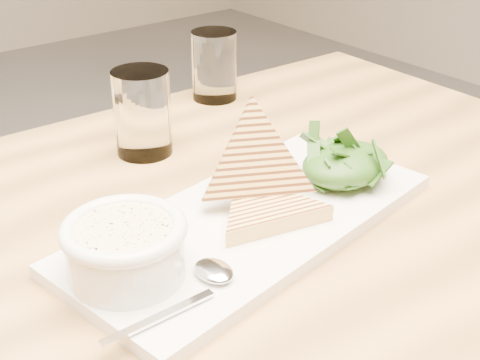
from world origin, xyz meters
TOP-DOWN VIEW (x-y plane):
  - table_top at (0.05, -0.15)m, footprint 1.11×0.75m
  - table_leg_br at (0.55, 0.17)m, footprint 0.06×0.06m
  - platter at (0.07, -0.18)m, footprint 0.45×0.25m
  - soup_bowl at (-0.09, -0.19)m, footprint 0.11×0.11m
  - soup at (-0.09, -0.19)m, footprint 0.09×0.09m
  - bowl_rim at (-0.09, -0.19)m, footprint 0.12×0.12m
  - sandwich_flat at (0.08, -0.19)m, footprint 0.17×0.17m
  - sandwich_lean at (0.09, -0.16)m, footprint 0.19×0.18m
  - salad_base at (0.21, -0.19)m, footprint 0.11×0.09m
  - arugula_pile at (0.21, -0.19)m, footprint 0.11×0.10m
  - spoon_bowl at (-0.02, -0.24)m, footprint 0.03×0.04m
  - spoon_handle at (-0.10, -0.26)m, footprint 0.11×0.01m
  - glass_near at (0.08, 0.05)m, footprint 0.07×0.07m
  - glass_far at (0.27, 0.16)m, footprint 0.07×0.07m

SIDE VIEW (x-z plane):
  - table_leg_br at x=0.55m, z-range 0.00..0.69m
  - table_top at x=0.05m, z-range 0.69..0.73m
  - platter at x=0.07m, z-range 0.73..0.74m
  - spoon_handle at x=-0.10m, z-range 0.75..0.75m
  - spoon_bowl at x=-0.02m, z-range 0.74..0.75m
  - sandwich_flat at x=0.08m, z-range 0.74..0.76m
  - soup_bowl at x=-0.09m, z-range 0.74..0.79m
  - salad_base at x=0.21m, z-range 0.74..0.79m
  - arugula_pile at x=0.21m, z-range 0.74..0.80m
  - glass_far at x=0.27m, z-range 0.73..0.83m
  - glass_near at x=0.08m, z-range 0.73..0.84m
  - sandwich_lean at x=0.09m, z-range 0.71..0.87m
  - soup at x=-0.09m, z-range 0.79..0.80m
  - bowl_rim at x=-0.09m, z-range 0.78..0.80m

